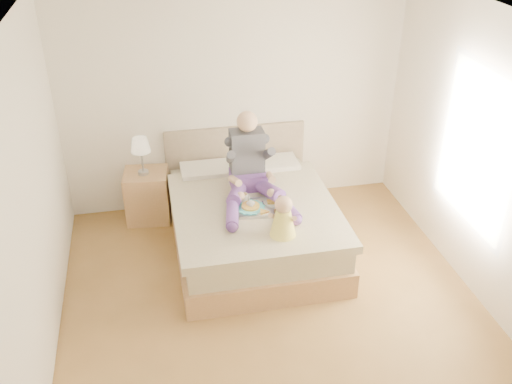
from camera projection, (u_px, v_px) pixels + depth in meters
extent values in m
cube|color=brown|center=(273.00, 306.00, 5.51)|extent=(4.00, 4.20, 0.01)
cube|color=silver|center=(279.00, 24.00, 4.15)|extent=(4.00, 4.20, 0.02)
cube|color=white|center=(234.00, 98.00, 6.61)|extent=(4.00, 0.02, 2.70)
cube|color=white|center=(366.00, 373.00, 3.05)|extent=(4.00, 0.02, 2.70)
cube|color=white|center=(29.00, 210.00, 4.48)|extent=(0.02, 4.20, 2.70)
cube|color=white|center=(489.00, 163.00, 5.18)|extent=(0.02, 4.20, 2.70)
cube|color=white|center=(477.00, 149.00, 5.32)|extent=(0.02, 1.30, 1.60)
cube|color=beige|center=(477.00, 149.00, 5.32)|extent=(0.01, 1.18, 1.48)
cube|color=#9C7448|center=(253.00, 236.00, 6.30)|extent=(1.68, 2.13, 0.28)
cube|color=tan|center=(252.00, 216.00, 6.17)|extent=(1.60, 2.05, 0.24)
cube|color=tan|center=(255.00, 210.00, 5.96)|extent=(1.70, 1.80, 0.09)
cube|color=white|center=(208.00, 172.00, 6.64)|extent=(0.62, 0.40, 0.14)
cube|color=white|center=(271.00, 166.00, 6.77)|extent=(0.62, 0.40, 0.14)
cube|color=gray|center=(235.00, 163.00, 7.03)|extent=(1.70, 0.08, 1.00)
cube|color=#9C7448|center=(148.00, 196.00, 6.73)|extent=(0.55, 0.50, 0.61)
cylinder|color=#A9ACB0|center=(143.00, 172.00, 6.55)|extent=(0.12, 0.12, 0.04)
cylinder|color=#A9ACB0|center=(142.00, 161.00, 6.47)|extent=(0.02, 0.02, 0.25)
cone|color=beige|center=(140.00, 145.00, 6.37)|extent=(0.22, 0.22, 0.16)
cube|color=#5B3687|center=(248.00, 179.00, 6.26)|extent=(0.38, 0.30, 0.18)
cube|color=#3A3A41|center=(247.00, 151.00, 6.16)|extent=(0.36, 0.22, 0.48)
sphere|color=tan|center=(247.00, 121.00, 5.95)|extent=(0.22, 0.22, 0.22)
cylinder|color=#5B3687|center=(238.00, 192.00, 6.03)|extent=(0.32, 0.54, 0.22)
cylinder|color=#5B3687|center=(232.00, 214.00, 5.70)|extent=(0.20, 0.48, 0.12)
sphere|color=#5B3687|center=(232.00, 227.00, 5.51)|extent=(0.11, 0.11, 0.11)
cylinder|color=#3A3A41|center=(231.00, 157.00, 5.99)|extent=(0.12, 0.31, 0.25)
cylinder|color=tan|center=(235.00, 181.00, 5.92)|extent=(0.11, 0.32, 0.16)
sphere|color=tan|center=(241.00, 196.00, 5.85)|extent=(0.09, 0.09, 0.09)
cylinder|color=#5B3687|center=(267.00, 189.00, 6.09)|extent=(0.32, 0.54, 0.22)
cylinder|color=#5B3687|center=(287.00, 208.00, 5.80)|extent=(0.20, 0.48, 0.12)
sphere|color=#5B3687|center=(296.00, 220.00, 5.62)|extent=(0.11, 0.11, 0.11)
cylinder|color=#3A3A41|center=(268.00, 154.00, 6.06)|extent=(0.12, 0.31, 0.25)
cylinder|color=tan|center=(271.00, 177.00, 5.99)|extent=(0.11, 0.32, 0.16)
sphere|color=tan|center=(271.00, 193.00, 5.91)|extent=(0.09, 0.09, 0.09)
cube|color=#A9ACB0|center=(260.00, 209.00, 5.89)|extent=(0.52, 0.42, 0.01)
cylinder|color=#46C4CB|center=(251.00, 207.00, 5.89)|extent=(0.28, 0.28, 0.02)
cylinder|color=gold|center=(251.00, 206.00, 5.88)|extent=(0.19, 0.19, 0.02)
cylinder|color=silver|center=(244.00, 198.00, 5.97)|extent=(0.08, 0.08, 0.10)
torus|color=silver|center=(249.00, 198.00, 5.98)|extent=(0.02, 0.07, 0.06)
cylinder|color=olive|center=(244.00, 194.00, 5.95)|extent=(0.08, 0.08, 0.01)
cylinder|color=silver|center=(271.00, 203.00, 5.96)|extent=(0.16, 0.16, 0.01)
cube|color=gold|center=(271.00, 202.00, 5.96)|extent=(0.10, 0.09, 0.02)
cylinder|color=silver|center=(263.00, 213.00, 5.79)|extent=(0.16, 0.16, 0.01)
ellipsoid|color=red|center=(266.00, 212.00, 5.78)|extent=(0.04, 0.03, 0.01)
cylinder|color=white|center=(278.00, 199.00, 5.93)|extent=(0.07, 0.07, 0.13)
cylinder|color=gold|center=(278.00, 199.00, 5.93)|extent=(0.07, 0.07, 0.12)
cylinder|color=white|center=(277.00, 211.00, 5.80)|extent=(0.07, 0.07, 0.04)
cylinder|color=#4B2A0A|center=(277.00, 211.00, 5.80)|extent=(0.06, 0.06, 0.03)
cone|color=#FFEF50|center=(283.00, 223.00, 5.43)|extent=(0.25, 0.25, 0.28)
sphere|color=tan|center=(284.00, 205.00, 5.32)|extent=(0.17, 0.17, 0.17)
cylinder|color=tan|center=(280.00, 223.00, 5.59)|extent=(0.15, 0.19, 0.07)
sphere|color=tan|center=(282.00, 218.00, 5.67)|extent=(0.06, 0.06, 0.06)
cylinder|color=tan|center=(273.00, 216.00, 5.43)|extent=(0.12, 0.14, 0.12)
cylinder|color=tan|center=(290.00, 224.00, 5.57)|extent=(0.11, 0.20, 0.07)
sphere|color=tan|center=(292.00, 219.00, 5.65)|extent=(0.06, 0.06, 0.06)
cylinder|color=tan|center=(294.00, 219.00, 5.39)|extent=(0.07, 0.15, 0.12)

